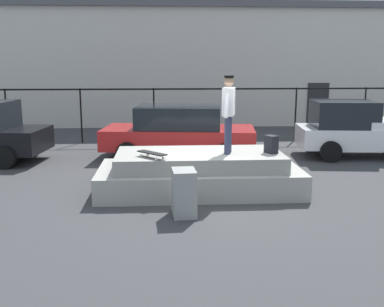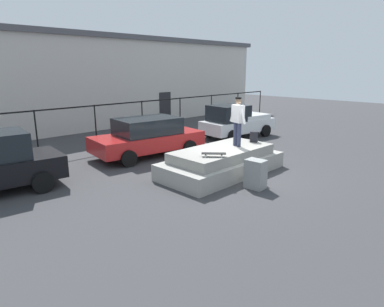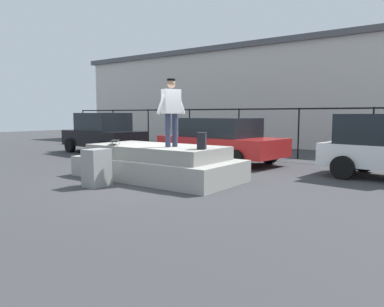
{
  "view_description": "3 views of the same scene",
  "coord_description": "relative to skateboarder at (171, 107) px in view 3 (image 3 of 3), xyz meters",
  "views": [
    {
      "loc": [
        -1.0,
        -9.93,
        2.94
      ],
      "look_at": [
        -0.26,
        1.6,
        0.61
      ],
      "focal_mm": 42.62,
      "sensor_mm": 36.0,
      "label": 1
    },
    {
      "loc": [
        -8.97,
        -7.06,
        3.65
      ],
      "look_at": [
        -0.51,
        1.43,
        0.57
      ],
      "focal_mm": 31.34,
      "sensor_mm": 36.0,
      "label": 2
    },
    {
      "loc": [
        6.5,
        -7.28,
        1.75
      ],
      "look_at": [
        0.21,
        1.35,
        0.61
      ],
      "focal_mm": 34.56,
      "sensor_mm": 36.0,
      "label": 3
    }
  ],
  "objects": [
    {
      "name": "ground_plane",
      "position": [
        -0.45,
        -0.12,
        -1.92
      ],
      "size": [
        60.0,
        60.0,
        0.0
      ],
      "primitive_type": "plane",
      "color": "#38383A"
    },
    {
      "name": "concrete_ledge",
      "position": [
        -0.64,
        0.14,
        -1.51
      ],
      "size": [
        4.61,
        2.19,
        0.91
      ],
      "color": "#9E9B93",
      "rests_on": "ground_plane"
    },
    {
      "name": "skateboarder",
      "position": [
        0.0,
        0.0,
        0.0
      ],
      "size": [
        0.36,
        0.88,
        1.74
      ],
      "color": "#2D334C",
      "rests_on": "concrete_ledge"
    },
    {
      "name": "skateboard",
      "position": [
        -1.7,
        -0.4,
        -0.91
      ],
      "size": [
        0.67,
        0.71,
        0.12
      ],
      "color": "black",
      "rests_on": "concrete_ledge"
    },
    {
      "name": "backpack",
      "position": [
        0.98,
        -0.04,
        -0.81
      ],
      "size": [
        0.3,
        0.34,
        0.4
      ],
      "primitive_type": "cube",
      "rotation": [
        0.0,
        0.0,
        2.03
      ],
      "color": "black",
      "rests_on": "concrete_ledge"
    },
    {
      "name": "car_black_sedan_near",
      "position": [
        -7.08,
        3.76,
        -1.02
      ],
      "size": [
        4.37,
        2.43,
        1.81
      ],
      "color": "black",
      "rests_on": "ground_plane"
    },
    {
      "name": "car_red_sedan_mid",
      "position": [
        -0.97,
        3.96,
        -1.09
      ],
      "size": [
        4.85,
        2.65,
        1.62
      ],
      "color": "#B21E1E",
      "rests_on": "ground_plane"
    },
    {
      "name": "utility_box",
      "position": [
        -1.07,
        -1.57,
        -1.47
      ],
      "size": [
        0.48,
        0.63,
        0.91
      ],
      "primitive_type": "cube",
      "rotation": [
        0.0,
        0.0,
        0.06
      ],
      "color": "gray",
      "rests_on": "ground_plane"
    },
    {
      "name": "fence_row",
      "position": [
        -0.45,
        6.82,
        -0.49
      ],
      "size": [
        24.06,
        0.06,
        2.01
      ],
      "color": "black",
      "rests_on": "ground_plane"
    },
    {
      "name": "warehouse_building",
      "position": [
        -0.45,
        14.07,
        0.9
      ],
      "size": [
        31.47,
        7.08,
        5.62
      ],
      "color": "beige",
      "rests_on": "ground_plane"
    }
  ]
}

